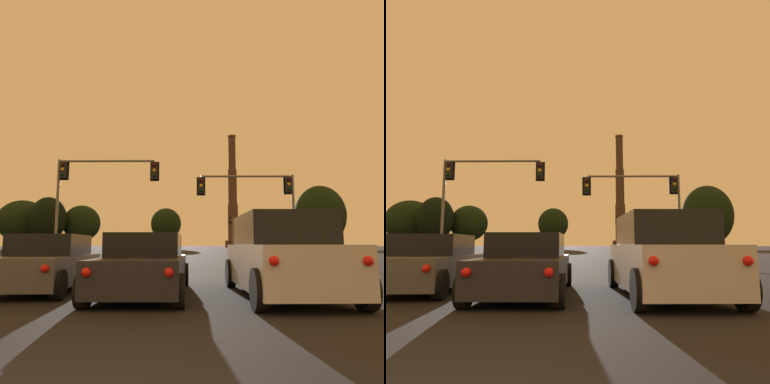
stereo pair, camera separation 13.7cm
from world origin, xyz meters
TOP-DOWN VIEW (x-y plane):
  - sedan_left_lane_second at (-2.89, 7.82)m, footprint 2.20×4.78m
  - sedan_center_lane_second at (-0.21, 6.83)m, footprint 1.99×4.71m
  - suv_right_lane_second at (2.96, 6.55)m, footprint 2.26×4.96m
  - traffic_light_overhead_right at (5.26, 22.33)m, footprint 6.56×0.50m
  - traffic_light_far_right at (6.82, 58.63)m, footprint 0.78×0.50m
  - traffic_light_overhead_left at (-5.55, 20.96)m, footprint 6.53×0.50m
  - smokestack at (16.38, 150.78)m, footprint 6.59×6.59m
  - treeline_right_mid at (-34.47, 87.40)m, footprint 8.76×7.89m
  - treeline_center_right at (-27.85, 92.47)m, footprint 9.42×8.48m
  - treeline_far_left at (-42.63, 91.87)m, footprint 12.65×11.38m
  - treeline_far_right at (31.59, 89.60)m, footprint 12.35×11.12m
  - treeline_center_left at (-6.92, 98.39)m, footprint 8.09×7.28m

SIDE VIEW (x-z plane):
  - sedan_left_lane_second at x=-2.89m, z-range -0.05..1.38m
  - sedan_center_lane_second at x=-0.21m, z-range -0.05..1.38m
  - suv_right_lane_second at x=2.96m, z-range -0.03..1.83m
  - traffic_light_far_right at x=6.82m, z-range 0.90..6.64m
  - traffic_light_overhead_right at x=5.26m, z-range 1.57..7.33m
  - traffic_light_overhead_left at x=-5.55m, z-range 1.76..8.26m
  - treeline_center_right at x=-27.85m, z-range 0.99..12.05m
  - treeline_center_left at x=-6.92m, z-range 1.23..12.14m
  - treeline_far_left at x=-42.63m, z-range 0.88..13.20m
  - treeline_right_mid at x=-34.47m, z-range 1.05..13.64m
  - treeline_far_right at x=31.59m, z-range 0.51..16.10m
  - smokestack at x=16.38m, z-range -5.01..41.72m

